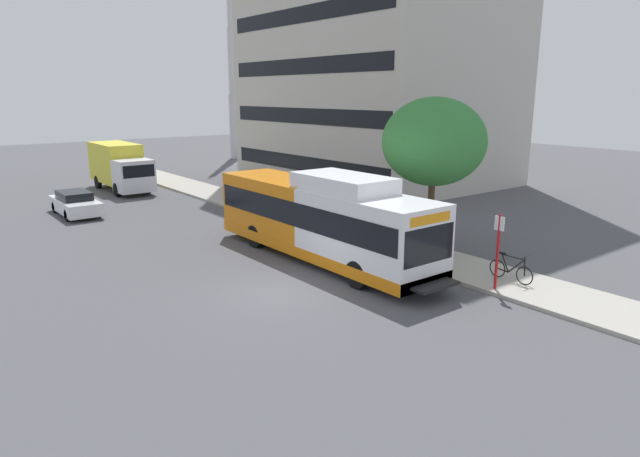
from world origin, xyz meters
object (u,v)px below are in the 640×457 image
parked_car_far_lane (75,203)px  transit_bus (321,219)px  bus_stop_sign_pole (498,246)px  bicycle_parked (511,270)px  street_tree_near_stop (434,142)px  box_truck_background (120,166)px

parked_car_far_lane → transit_bus: bearing=-69.8°
bus_stop_sign_pole → bicycle_parked: (1.14, 0.16, -1.09)m
bus_stop_sign_pole → street_tree_near_stop: street_tree_near_stop is taller
bus_stop_sign_pole → bicycle_parked: bearing=8.0°
street_tree_near_stop → box_truck_background: bearing=102.5°
transit_bus → parked_car_far_lane: bearing=110.2°
bicycle_parked → street_tree_near_stop: (0.98, 4.67, 4.13)m
transit_bus → street_tree_near_stop: (4.41, -1.92, 2.99)m
bus_stop_sign_pole → street_tree_near_stop: (2.12, 4.83, 3.05)m
transit_bus → bicycle_parked: 7.51m
street_tree_near_stop → parked_car_far_lane: size_ratio=1.42×
bus_stop_sign_pole → bicycle_parked: 1.58m
bicycle_parked → street_tree_near_stop: bearing=78.1°
street_tree_near_stop → box_truck_background: 24.44m
bus_stop_sign_pole → bicycle_parked: bus_stop_sign_pole is taller
bus_stop_sign_pole → street_tree_near_stop: 6.09m
transit_bus → box_truck_background: (-0.83, 21.77, 0.04)m
box_truck_background → transit_bus: bearing=-87.8°
bus_stop_sign_pole → parked_car_far_lane: (-7.88, 21.97, -0.99)m
bus_stop_sign_pole → box_truck_background: bearing=96.2°
bus_stop_sign_pole → box_truck_background: box_truck_background is taller
bicycle_parked → street_tree_near_stop: street_tree_near_stop is taller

